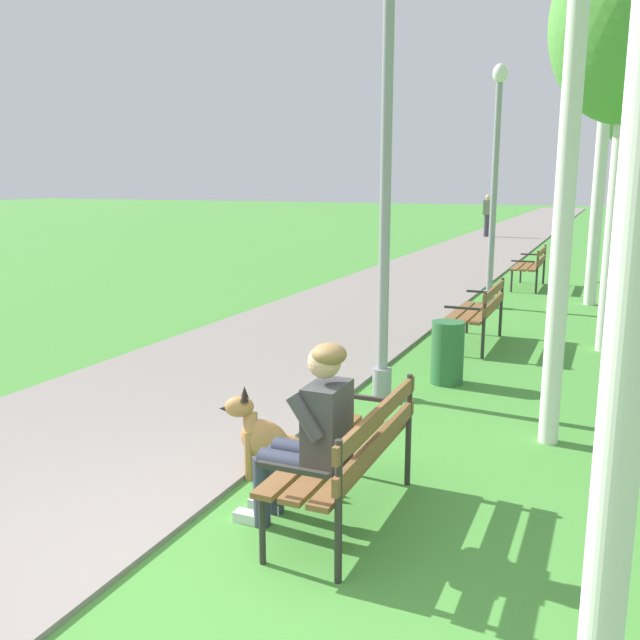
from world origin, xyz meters
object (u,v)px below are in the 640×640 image
object	(u,v)px
birch_tree_fifth	(610,39)
pedestrian_distant	(487,216)
park_bench_near	(352,449)
birch_tree_sixth	(627,88)
park_bench_mid	(480,308)
person_seated_on_near_bench	(311,429)
park_bench_far	(532,264)
litter_bin	(447,353)
birch_tree_third	(630,23)
dog_shepherd	(271,444)
lamp_post_near	(386,184)
lamp_post_mid	(494,185)

from	to	relation	value
birch_tree_fifth	pedestrian_distant	world-z (taller)	birch_tree_fifth
park_bench_near	birch_tree_sixth	size ratio (longest dim) A/B	0.25
park_bench_mid	person_seated_on_near_bench	distance (m)	5.49
park_bench_far	litter_bin	size ratio (longest dim) A/B	2.14
pedestrian_distant	birch_tree_third	bearing A→B (deg)	-75.24
dog_shepherd	lamp_post_near	xyz separation A→B (m)	(0.15, 2.21, 1.93)
park_bench_mid	dog_shepherd	bearing A→B (deg)	-97.62
person_seated_on_near_bench	lamp_post_mid	xyz separation A→B (m)	(-0.33, 8.42, 1.45)
park_bench_mid	lamp_post_near	size ratio (longest dim) A/B	0.36
park_bench_mid	birch_tree_sixth	bearing A→B (deg)	81.71
birch_tree_sixth	birch_tree_third	bearing A→B (deg)	-89.93
park_bench_near	person_seated_on_near_bench	size ratio (longest dim) A/B	1.20
lamp_post_mid	pedestrian_distant	world-z (taller)	lamp_post_mid
dog_shepherd	pedestrian_distant	size ratio (longest dim) A/B	0.46
dog_shepherd	birch_tree_sixth	distance (m)	16.31
lamp_post_near	park_bench_near	bearing A→B (deg)	-75.86
dog_shepherd	birch_tree_third	xyz separation A→B (m)	(2.23, 5.23, 3.82)
lamp_post_near	birch_tree_fifth	xyz separation A→B (m)	(1.67, 9.60, 2.88)
birch_tree_third	birch_tree_fifth	size ratio (longest dim) A/B	0.87
park_bench_far	person_seated_on_near_bench	xyz separation A→B (m)	(-0.09, -11.01, 0.17)
person_seated_on_near_bench	dog_shepherd	xyz separation A→B (m)	(-0.61, 0.61, -0.42)
birch_tree_fifth	pedestrian_distant	bearing A→B (deg)	111.01
litter_bin	birch_tree_third	bearing A→B (deg)	55.65
lamp_post_mid	litter_bin	distance (m)	5.19
birch_tree_fifth	litter_bin	world-z (taller)	birch_tree_fifth
park_bench_mid	park_bench_far	distance (m)	5.52
birch_tree_third	park_bench_near	bearing A→B (deg)	-103.99
lamp_post_mid	park_bench_near	bearing A→B (deg)	-86.28
dog_shepherd	birch_tree_sixth	xyz separation A→B (m)	(2.21, 15.59, 4.24)
park_bench_near	park_bench_far	world-z (taller)	same
person_seated_on_near_bench	birch_tree_third	distance (m)	6.95
park_bench_mid	birch_tree_fifth	bearing A→B (deg)	80.44
birch_tree_sixth	park_bench_far	bearing A→B (deg)	-106.23
birch_tree_sixth	litter_bin	bearing A→B (deg)	-96.98
park_bench_near	lamp_post_near	xyz separation A→B (m)	(-0.67, 2.64, 1.67)
dog_shepherd	birch_tree_sixth	size ratio (longest dim) A/B	0.13
lamp_post_near	person_seated_on_near_bench	bearing A→B (deg)	-80.79
person_seated_on_near_bench	dog_shepherd	distance (m)	0.96
person_seated_on_near_bench	birch_tree_sixth	world-z (taller)	birch_tree_sixth
park_bench_near	lamp_post_mid	world-z (taller)	lamp_post_mid
lamp_post_near	lamp_post_mid	distance (m)	5.60
park_bench_far	birch_tree_sixth	xyz separation A→B (m)	(1.51, 5.19, 3.99)
lamp_post_near	birch_tree_third	world-z (taller)	birch_tree_third
lamp_post_mid	pedestrian_distant	bearing A→B (deg)	100.17
park_bench_far	birch_tree_fifth	bearing A→B (deg)	51.62
person_seated_on_near_bench	birch_tree_fifth	xyz separation A→B (m)	(1.21, 12.42, 4.39)
park_bench_mid	litter_bin	bearing A→B (deg)	-89.62
park_bench_far	pedestrian_distant	bearing A→B (deg)	104.06
park_bench_far	birch_tree_sixth	bearing A→B (deg)	73.77
person_seated_on_near_bench	dog_shepherd	world-z (taller)	person_seated_on_near_bench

